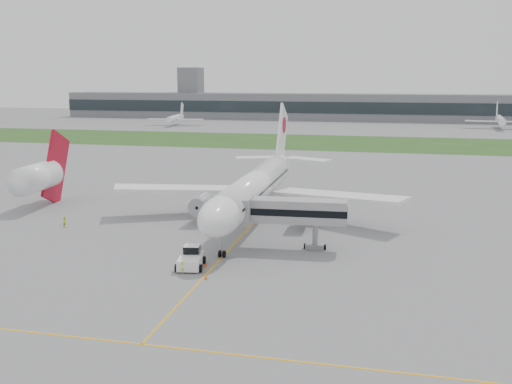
% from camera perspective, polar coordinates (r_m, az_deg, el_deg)
% --- Properties ---
extents(ground, '(600.00, 600.00, 0.00)m').
position_cam_1_polar(ground, '(87.80, -0.68, -3.60)').
color(ground, gray).
rests_on(ground, ground).
extents(apron_markings, '(70.00, 70.00, 0.04)m').
position_cam_1_polar(apron_markings, '(83.12, -1.49, -4.47)').
color(apron_markings, '#F4AD15').
rests_on(apron_markings, ground).
extents(grass_strip, '(600.00, 50.00, 0.02)m').
position_cam_1_polar(grass_strip, '(204.68, 7.22, 4.96)').
color(grass_strip, '#24461A').
rests_on(grass_strip, ground).
extents(terminal_building, '(320.00, 22.30, 14.00)m').
position_cam_1_polar(terminal_building, '(313.34, 9.30, 8.40)').
color(terminal_building, slate).
rests_on(terminal_building, ground).
extents(control_tower, '(12.00, 12.00, 56.00)m').
position_cam_1_polar(control_tower, '(333.85, -6.45, 7.45)').
color(control_tower, slate).
rests_on(control_tower, ground).
extents(airliner, '(48.13, 53.95, 17.88)m').
position_cam_1_polar(airliner, '(91.16, 0.03, 0.62)').
color(airliner, white).
rests_on(airliner, ground).
extents(pushback_tug, '(3.88, 5.12, 2.42)m').
position_cam_1_polar(pushback_tug, '(70.36, -6.53, -6.57)').
color(pushback_tug, white).
rests_on(pushback_tug, ground).
extents(jet_bridge, '(15.29, 5.19, 7.08)m').
position_cam_1_polar(jet_bridge, '(75.88, 2.93, -1.94)').
color(jet_bridge, '#ADADB0').
rests_on(jet_bridge, ground).
extents(safety_cone_left, '(0.39, 0.39, 0.53)m').
position_cam_1_polar(safety_cone_left, '(70.44, -5.04, -7.24)').
color(safety_cone_left, '#E34E0B').
rests_on(safety_cone_left, ground).
extents(safety_cone_right, '(0.36, 0.36, 0.50)m').
position_cam_1_polar(safety_cone_right, '(66.16, -5.03, -8.51)').
color(safety_cone_right, '#E34E0B').
rests_on(safety_cone_right, ground).
extents(ground_crew_near, '(0.59, 0.40, 1.57)m').
position_cam_1_polar(ground_crew_near, '(68.11, -7.38, -7.49)').
color(ground_crew_near, '#D0ED27').
rests_on(ground_crew_near, ground).
extents(ground_crew_far, '(0.72, 0.88, 1.68)m').
position_cam_1_polar(ground_crew_far, '(92.76, -18.54, -2.85)').
color(ground_crew_far, '#ECFF2A').
rests_on(ground_crew_far, ground).
extents(neighbor_aircraft, '(5.59, 17.38, 14.15)m').
position_cam_1_polar(neighbor_aircraft, '(107.38, -20.88, 1.48)').
color(neighbor_aircraft, '#A5091F').
rests_on(neighbor_aircraft, ground).
extents(distant_aircraft_left, '(29.45, 26.67, 10.27)m').
position_cam_1_polar(distant_aircraft_left, '(277.16, -8.05, 6.61)').
color(distant_aircraft_left, white).
rests_on(distant_aircraft_left, ground).
extents(distant_aircraft_right, '(32.61, 29.53, 11.39)m').
position_cam_1_polar(distant_aircraft_right, '(278.03, 23.19, 5.82)').
color(distant_aircraft_right, white).
rests_on(distant_aircraft_right, ground).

